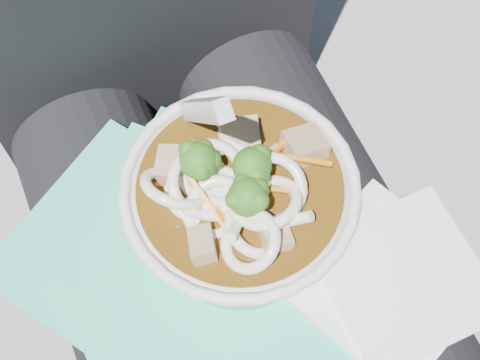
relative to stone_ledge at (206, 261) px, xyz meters
name	(u,v)px	position (x,y,z in m)	size (l,w,h in m)	color
stone_ledge	(206,261)	(0.00, 0.00, 0.00)	(1.00, 0.50, 0.42)	slate
lap	(251,296)	(0.00, -0.15, 0.28)	(0.33, 0.48, 0.15)	black
person_body	(213,200)	(0.00, -0.06, 0.32)	(0.34, 0.94, 0.97)	black
plastic_bag	(215,271)	(-0.03, -0.14, 0.37)	(0.34, 0.34, 0.02)	#30C8A3
napkins	(394,280)	(0.10, -0.21, 0.38)	(0.17, 0.17, 0.01)	white
udon_bowl	(239,207)	(0.00, -0.13, 0.44)	(0.21, 0.21, 0.21)	white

